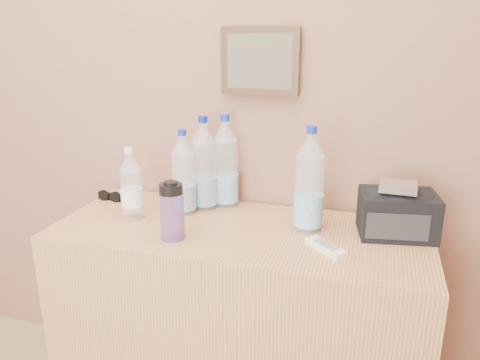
# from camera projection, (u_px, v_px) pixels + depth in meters

# --- Properties ---
(picture_frame) EXTENTS (0.30, 0.03, 0.25)m
(picture_frame) POSITION_uv_depth(u_px,v_px,m) (260.00, 61.00, 1.76)
(picture_frame) COLOR #382311
(picture_frame) RESTS_ON room_shell
(dresser) EXTENTS (1.33, 0.55, 0.83)m
(dresser) POSITION_uv_depth(u_px,v_px,m) (239.00, 328.00, 1.80)
(dresser) COLOR tan
(dresser) RESTS_ON ground
(pet_large_a) EXTENTS (0.09, 0.09, 0.33)m
(pet_large_a) POSITION_uv_depth(u_px,v_px,m) (184.00, 176.00, 1.79)
(pet_large_a) COLOR silver
(pet_large_a) RESTS_ON dresser
(pet_large_b) EXTENTS (0.10, 0.10, 0.37)m
(pet_large_b) POSITION_uv_depth(u_px,v_px,m) (225.00, 166.00, 1.86)
(pet_large_b) COLOR silver
(pet_large_b) RESTS_ON dresser
(pet_large_c) EXTENTS (0.10, 0.10, 0.37)m
(pet_large_c) POSITION_uv_depth(u_px,v_px,m) (204.00, 168.00, 1.84)
(pet_large_c) COLOR #ADD3E0
(pet_large_c) RESTS_ON dresser
(pet_large_d) EXTENTS (0.10, 0.10, 0.37)m
(pet_large_d) POSITION_uv_depth(u_px,v_px,m) (309.00, 185.00, 1.63)
(pet_large_d) COLOR white
(pet_large_d) RESTS_ON dresser
(pet_small) EXTENTS (0.08, 0.08, 0.27)m
(pet_small) POSITION_uv_depth(u_px,v_px,m) (132.00, 188.00, 1.74)
(pet_small) COLOR silver
(pet_small) RESTS_ON dresser
(nalgene_bottle) EXTENTS (0.08, 0.08, 0.20)m
(nalgene_bottle) POSITION_uv_depth(u_px,v_px,m) (172.00, 211.00, 1.57)
(nalgene_bottle) COLOR #653B8A
(nalgene_bottle) RESTS_ON dresser
(sunglasses) EXTENTS (0.13, 0.05, 0.03)m
(sunglasses) POSITION_uv_depth(u_px,v_px,m) (112.00, 196.00, 1.96)
(sunglasses) COLOR black
(sunglasses) RESTS_ON dresser
(ac_remote) EXTENTS (0.15, 0.14, 0.02)m
(ac_remote) POSITION_uv_depth(u_px,v_px,m) (326.00, 247.00, 1.50)
(ac_remote) COLOR silver
(ac_remote) RESTS_ON dresser
(toiletry_bag) EXTENTS (0.28, 0.22, 0.17)m
(toiletry_bag) POSITION_uv_depth(u_px,v_px,m) (398.00, 211.00, 1.60)
(toiletry_bag) COLOR black
(toiletry_bag) RESTS_ON dresser
(foil_packet) EXTENTS (0.12, 0.11, 0.02)m
(foil_packet) POSITION_uv_depth(u_px,v_px,m) (398.00, 187.00, 1.55)
(foil_packet) COLOR silver
(foil_packet) RESTS_ON toiletry_bag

